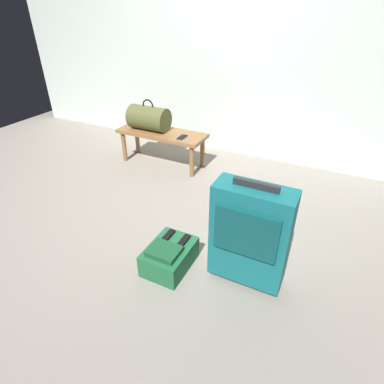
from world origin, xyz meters
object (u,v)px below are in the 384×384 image
(bench, at_px, (162,137))
(cell_phone, at_px, (182,137))
(backpack_green, at_px, (169,256))
(suitcase_upright_teal, at_px, (250,234))
(duffel_bag_olive, at_px, (149,118))

(bench, relative_size, cell_phone, 6.94)
(backpack_green, bearing_deg, suitcase_upright_teal, 12.66)
(cell_phone, relative_size, backpack_green, 0.38)
(bench, bearing_deg, backpack_green, -57.22)
(duffel_bag_olive, distance_m, suitcase_upright_teal, 2.04)
(duffel_bag_olive, distance_m, backpack_green, 1.81)
(cell_phone, height_order, suitcase_upright_teal, suitcase_upright_teal)
(cell_phone, xyz_separation_m, backpack_green, (0.62, -1.35, -0.30))
(bench, height_order, backpack_green, bench)
(duffel_bag_olive, bearing_deg, bench, 0.00)
(bench, distance_m, duffel_bag_olive, 0.25)
(bench, xyz_separation_m, cell_phone, (0.29, -0.05, 0.06))
(bench, distance_m, backpack_green, 1.68)
(suitcase_upright_teal, bearing_deg, duffel_bag_olive, 140.81)
(suitcase_upright_teal, bearing_deg, bench, 137.86)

